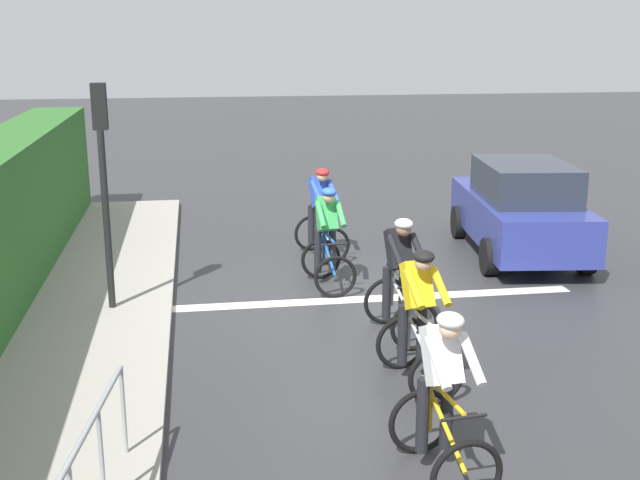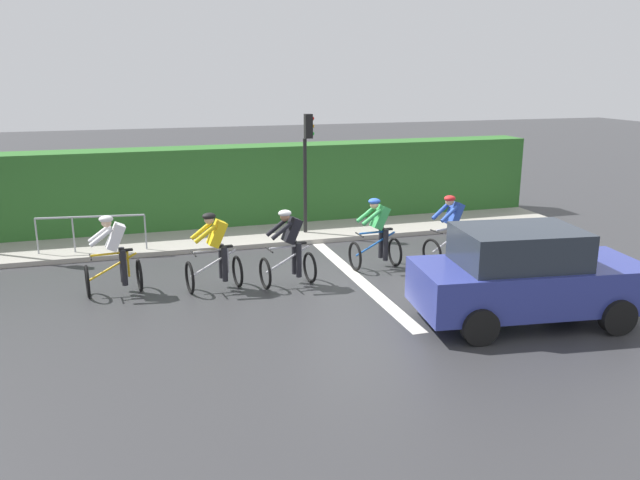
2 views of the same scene
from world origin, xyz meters
TOP-DOWN VIEW (x-y plane):
  - ground_plane at (0.00, 0.00)m, footprint 80.00×80.00m
  - sidewalk_kerb at (4.17, 2.00)m, footprint 2.80×18.95m
  - stone_wall_low at (5.07, 2.00)m, footprint 0.44×18.95m
  - hedge_wall at (5.37, 2.00)m, footprint 1.10×18.95m
  - road_marking_stop_line at (0.00, 0.03)m, footprint 7.00×0.30m
  - cyclist_lead at (0.21, 5.12)m, footprint 0.79×1.15m
  - cyclist_second at (-0.13, 3.12)m, footprint 0.81×1.16m
  - cyclist_mid at (-0.31, 1.58)m, footprint 0.81×1.16m
  - cyclist_fourth at (0.30, -0.66)m, footprint 0.75×1.12m
  - cyclist_trailing at (0.13, -2.45)m, footprint 0.90×1.20m
  - car_navy at (-3.51, -2.00)m, footprint 2.26×4.28m
  - traffic_light_near_crossing at (3.63, 0.07)m, footprint 0.20×0.31m
  - pedestrian_railing_kerbside at (3.27, 5.69)m, footprint 0.39×2.59m

SIDE VIEW (x-z plane):
  - ground_plane at x=0.00m, z-range 0.00..0.00m
  - road_marking_stop_line at x=0.00m, z-range 0.00..0.01m
  - sidewalk_kerb at x=4.17m, z-range 0.00..0.12m
  - stone_wall_low at x=5.07m, z-range 0.00..0.52m
  - pedestrian_railing_kerbside at x=3.27m, z-range 0.24..1.26m
  - cyclist_lead at x=0.21m, z-range -0.03..1.63m
  - cyclist_second at x=-0.13m, z-range -0.03..1.63m
  - cyclist_mid at x=-0.31m, z-range -0.03..1.63m
  - cyclist_fourth at x=0.30m, z-range -0.03..1.63m
  - cyclist_trailing at x=0.13m, z-range -0.03..1.63m
  - car_navy at x=-3.51m, z-range -0.01..1.75m
  - hedge_wall at x=5.37m, z-range 0.00..2.35m
  - traffic_light_near_crossing at x=3.63m, z-range 0.55..3.89m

